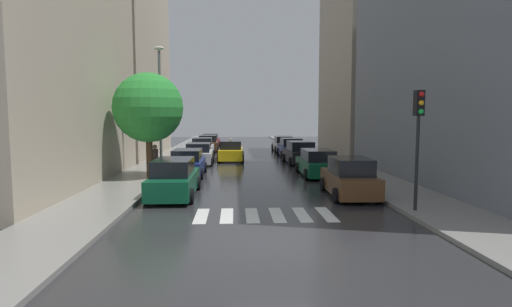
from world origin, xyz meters
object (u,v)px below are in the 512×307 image
object	(u,v)px
lamp_post_left	(160,101)
parked_car_left_nearest	(174,179)
parked_car_left_fourth	(203,148)
taxi_midroad	(231,151)
parked_car_left_second	(188,163)
street_tree_left	(148,108)
parked_car_right_fifth	(283,144)
parked_car_right_nearest	(350,179)
parked_car_left_fifth	(208,144)
traffic_light_right_corner	(419,123)
parked_car_right_fourth	(291,148)
pedestrian_foreground	(155,159)
parked_car_right_third	(300,153)
parked_car_left_third	(199,154)
parked_car_right_second	(317,164)
parked_car_left_sixth	(211,141)

from	to	relation	value
lamp_post_left	parked_car_left_nearest	bearing A→B (deg)	-75.44
parked_car_left_nearest	parked_car_left_fourth	bearing A→B (deg)	0.78
parked_car_left_nearest	taxi_midroad	bearing A→B (deg)	-9.04
parked_car_left_fourth	lamp_post_left	world-z (taller)	lamp_post_left
parked_car_left_second	lamp_post_left	bearing A→B (deg)	64.46
lamp_post_left	taxi_midroad	bearing A→B (deg)	60.52
parked_car_left_nearest	street_tree_left	size ratio (longest dim) A/B	0.82
parked_car_left_fourth	parked_car_right_fifth	world-z (taller)	parked_car_left_fourth
parked_car_right_nearest	taxi_midroad	world-z (taller)	taxi_midroad
parked_car_right_fifth	parked_car_left_fifth	bearing A→B (deg)	84.62
parked_car_left_nearest	parked_car_left_second	size ratio (longest dim) A/B	1.08
taxi_midroad	traffic_light_right_corner	world-z (taller)	traffic_light_right_corner
parked_car_left_second	parked_car_right_nearest	bearing A→B (deg)	-130.09
parked_car_right_fourth	street_tree_left	distance (m)	16.31
pedestrian_foreground	parked_car_right_third	bearing A→B (deg)	112.50
parked_car_right_fifth	pedestrian_foreground	size ratio (longest dim) A/B	2.69
parked_car_left_fourth	parked_car_right_fourth	world-z (taller)	parked_car_left_fourth
parked_car_left_second	parked_car_left_fifth	xyz separation A→B (m)	(0.05, 17.43, 0.02)
parked_car_right_nearest	traffic_light_right_corner	distance (m)	4.39
parked_car_left_third	parked_car_right_fifth	bearing A→B (deg)	-36.36
parked_car_right_third	lamp_post_left	bearing A→B (deg)	115.27
street_tree_left	lamp_post_left	bearing A→B (deg)	82.77
parked_car_right_third	parked_car_left_third	bearing A→B (deg)	86.58
parked_car_left_fourth	parked_car_left_fifth	distance (m)	5.78
parked_car_right_nearest	traffic_light_right_corner	world-z (taller)	traffic_light_right_corner
parked_car_right_fifth	parked_car_right_second	bearing A→B (deg)	179.85
parked_car_left_second	parked_car_left_third	distance (m)	5.90
parked_car_left_fourth	street_tree_left	distance (m)	13.46
parked_car_left_fifth	parked_car_left_sixth	bearing A→B (deg)	-2.31
parked_car_left_nearest	parked_car_right_nearest	bearing A→B (deg)	-92.67
parked_car_left_second	parked_car_left_fifth	bearing A→B (deg)	-0.09
traffic_light_right_corner	parked_car_left_third	bearing A→B (deg)	120.05
parked_car_left_sixth	parked_car_left_fifth	bearing A→B (deg)	-178.33
parked_car_right_third	traffic_light_right_corner	bearing A→B (deg)	-176.86
parked_car_left_second	parked_car_right_third	size ratio (longest dim) A/B	1.02
parked_car_right_third	street_tree_left	distance (m)	12.39
parked_car_left_second	parked_car_right_second	xyz separation A→B (m)	(7.69, -0.42, -0.00)
parked_car_left_second	parked_car_left_sixth	world-z (taller)	parked_car_left_second
parked_car_left_sixth	parked_car_left_fourth	bearing A→B (deg)	-178.74
parked_car_left_fifth	pedestrian_foreground	world-z (taller)	pedestrian_foreground
parked_car_right_second	parked_car_right_fourth	world-z (taller)	parked_car_right_fourth
parked_car_left_sixth	traffic_light_right_corner	size ratio (longest dim) A/B	1.08
traffic_light_right_corner	street_tree_left	bearing A→B (deg)	142.45
parked_car_right_nearest	parked_car_right_third	xyz separation A→B (m)	(-0.16, 12.42, -0.01)
parked_car_left_sixth	lamp_post_left	distance (m)	22.45
parked_car_left_third	parked_car_right_fifth	distance (m)	13.22
parked_car_right_nearest	pedestrian_foreground	distance (m)	11.49
street_tree_left	parked_car_right_fifth	bearing A→B (deg)	61.61
parked_car_left_fourth	taxi_midroad	distance (m)	4.24
parked_car_left_nearest	parked_car_right_nearest	xyz separation A→B (m)	(7.72, -0.40, 0.02)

